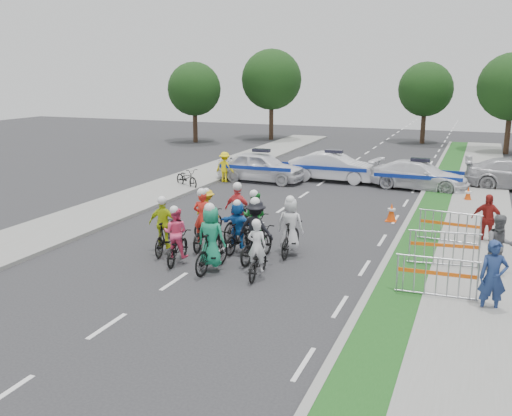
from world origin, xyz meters
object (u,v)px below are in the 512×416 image
at_px(rider_6, 204,228).
at_px(police_car_2, 419,175).
at_px(rider_7, 291,232).
at_px(barrier_0, 436,279).
at_px(rider_8, 255,224).
at_px(tree_1, 512,87).
at_px(tree_3, 271,80).
at_px(spectator_0, 493,278).
at_px(parked_bike, 187,178).
at_px(police_car_1, 333,167).
at_px(barrier_1, 444,250).
at_px(tree_0, 194,89).
at_px(barrier_2, 449,228).
at_px(cone_0, 391,212).
at_px(rider_2, 176,241).
at_px(rider_4, 256,236).
at_px(rider_10, 208,216).
at_px(rider_9, 238,217).
at_px(spectator_1, 500,246).
at_px(spectator_2, 487,219).
at_px(rider_5, 238,230).
at_px(police_car_0, 261,167).
at_px(tree_4, 426,89).
at_px(cone_1, 468,195).
at_px(rider_3, 164,231).
at_px(rider_1, 212,245).
at_px(rider_0, 257,257).
at_px(marshal_hiviz, 225,167).

height_order(rider_6, police_car_2, rider_6).
bearing_deg(rider_7, barrier_0, 153.44).
distance_m(rider_8, tree_1, 27.58).
relative_size(police_car_2, tree_3, 0.63).
xyz_separation_m(spectator_0, parked_bike, (-13.81, 10.56, -0.41)).
relative_size(police_car_1, barrier_1, 2.23).
xyz_separation_m(rider_6, tree_0, (-13.36, 24.93, 3.53)).
distance_m(barrier_2, cone_0, 3.29).
relative_size(tree_1, tree_3, 0.93).
bearing_deg(rider_2, barrier_2, -157.29).
bearing_deg(barrier_1, cone_0, 114.26).
relative_size(rider_4, tree_3, 0.27).
xyz_separation_m(rider_7, rider_10, (-3.43, 1.18, -0.09)).
xyz_separation_m(rider_9, spectator_1, (8.11, -0.66, 0.12)).
xyz_separation_m(spectator_2, parked_bike, (-13.66, 4.69, -0.37)).
bearing_deg(rider_5, rider_10, -33.07).
height_order(police_car_0, tree_4, tree_4).
xyz_separation_m(police_car_2, tree_1, (4.23, 14.66, 3.86)).
distance_m(police_car_0, spectator_2, 13.22).
distance_m(cone_1, tree_4, 21.57).
height_order(rider_3, tree_4, tree_4).
bearing_deg(spectator_1, rider_4, 173.30).
relative_size(rider_1, police_car_0, 0.45).
bearing_deg(police_car_2, tree_4, 14.54).
distance_m(barrier_2, tree_0, 30.22).
bearing_deg(tree_4, rider_0, -91.81).
xyz_separation_m(rider_2, rider_6, (0.08, 1.62, -0.00)).
xyz_separation_m(rider_2, tree_3, (-8.28, 30.55, 4.23)).
xyz_separation_m(rider_2, spectator_1, (8.87, 2.23, 0.23)).
bearing_deg(marshal_hiviz, rider_10, 117.60).
relative_size(rider_0, rider_8, 0.90).
bearing_deg(rider_8, rider_7, 153.08).
bearing_deg(rider_10, tree_1, -102.52).
xyz_separation_m(rider_6, tree_3, (-8.36, 28.93, 4.24)).
bearing_deg(rider_9, police_car_0, -64.87).
xyz_separation_m(spectator_0, marshal_hiviz, (-12.69, 12.59, -0.11)).
bearing_deg(rider_5, police_car_2, -102.01).
relative_size(rider_3, barrier_1, 0.93).
bearing_deg(rider_3, barrier_0, 163.42).
bearing_deg(tree_0, barrier_0, -52.24).
distance_m(rider_7, parked_bike, 11.44).
height_order(rider_2, rider_6, rider_6).
bearing_deg(marshal_hiviz, rider_0, 124.82).
height_order(marshal_hiviz, tree_4, tree_4).
relative_size(barrier_1, tree_0, 0.32).
height_order(rider_1, barrier_0, rider_1).
distance_m(rider_0, police_car_2, 14.41).
height_order(rider_1, tree_4, tree_4).
relative_size(barrier_0, parked_bike, 1.10).
xyz_separation_m(rider_1, rider_2, (-1.29, 0.28, -0.12)).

